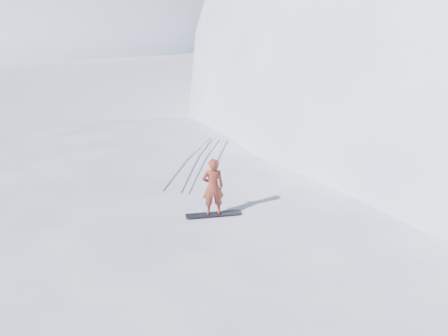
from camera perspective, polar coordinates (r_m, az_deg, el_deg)
name	(u,v)px	position (r m, az deg, el deg)	size (l,w,h in m)	color
ground	(167,290)	(15.77, -6.52, -13.67)	(400.00, 400.00, 0.00)	white
near_ridge	(229,247)	(17.79, 0.53, -9.04)	(36.00, 28.00, 4.80)	white
far_ridge_c	(205,10)	(130.19, -2.15, 17.60)	(140.00, 90.00, 36.00)	white
wind_bumps	(178,252)	(17.57, -5.28, -9.57)	(16.00, 14.40, 1.00)	white
snowboard	(213,214)	(14.71, -1.24, -5.30)	(1.62, 0.30, 0.03)	black
snowboarder	(213,187)	(14.33, -1.27, -2.17)	(0.63, 0.41, 1.73)	maroon
board_tracks	(200,160)	(18.81, -2.73, 0.88)	(2.35, 5.96, 0.04)	silver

